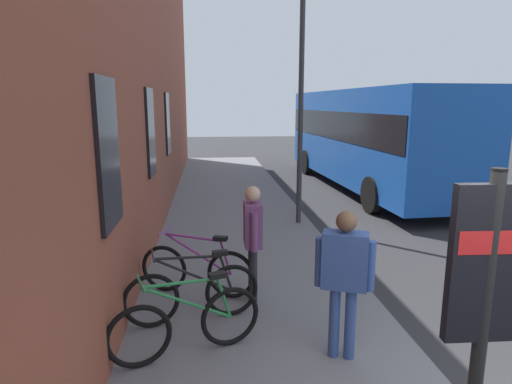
{
  "coord_description": "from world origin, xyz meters",
  "views": [
    {
      "loc": [
        -2.72,
        2.42,
        2.93
      ],
      "look_at": [
        4.26,
        1.65,
        1.48
      ],
      "focal_mm": 30.41,
      "sensor_mm": 36.0,
      "label": 1
    }
  ],
  "objects_px": {
    "bicycle_mid_rack": "(193,293)",
    "street_lamp": "(301,84)",
    "bicycle_far_end": "(187,324)",
    "pedestrian_near_bus": "(253,231)",
    "transit_info_sign": "(486,285)",
    "city_bus": "(367,133)",
    "pedestrian_by_facade": "(344,270)",
    "bicycle_under_window": "(197,270)"
  },
  "relations": [
    {
      "from": "bicycle_mid_rack",
      "to": "pedestrian_by_facade",
      "type": "height_order",
      "value": "pedestrian_by_facade"
    },
    {
      "from": "transit_info_sign",
      "to": "street_lamp",
      "type": "xyz_separation_m",
      "value": [
        7.35,
        -0.27,
        1.63
      ]
    },
    {
      "from": "bicycle_mid_rack",
      "to": "bicycle_under_window",
      "type": "xyz_separation_m",
      "value": [
        0.81,
        -0.04,
        -0.0
      ]
    },
    {
      "from": "transit_info_sign",
      "to": "city_bus",
      "type": "relative_size",
      "value": 0.23
    },
    {
      "from": "bicycle_under_window",
      "to": "bicycle_mid_rack",
      "type": "bearing_deg",
      "value": 177.53
    },
    {
      "from": "bicycle_under_window",
      "to": "transit_info_sign",
      "type": "relative_size",
      "value": 0.7
    },
    {
      "from": "bicycle_mid_rack",
      "to": "bicycle_under_window",
      "type": "height_order",
      "value": "same"
    },
    {
      "from": "pedestrian_near_bus",
      "to": "bicycle_under_window",
      "type": "bearing_deg",
      "value": 74.2
    },
    {
      "from": "city_bus",
      "to": "bicycle_far_end",
      "type": "bearing_deg",
      "value": 150.08
    },
    {
      "from": "bicycle_under_window",
      "to": "street_lamp",
      "type": "xyz_separation_m",
      "value": [
        3.8,
        -2.32,
        2.84
      ]
    },
    {
      "from": "bicycle_mid_rack",
      "to": "city_bus",
      "type": "relative_size",
      "value": 0.17
    },
    {
      "from": "bicycle_far_end",
      "to": "street_lamp",
      "type": "height_order",
      "value": "street_lamp"
    },
    {
      "from": "transit_info_sign",
      "to": "street_lamp",
      "type": "height_order",
      "value": "street_lamp"
    },
    {
      "from": "bicycle_mid_rack",
      "to": "street_lamp",
      "type": "distance_m",
      "value": 5.91
    },
    {
      "from": "bicycle_far_end",
      "to": "street_lamp",
      "type": "relative_size",
      "value": 0.31
    },
    {
      "from": "bicycle_far_end",
      "to": "bicycle_under_window",
      "type": "distance_m",
      "value": 1.6
    },
    {
      "from": "bicycle_mid_rack",
      "to": "city_bus",
      "type": "height_order",
      "value": "city_bus"
    },
    {
      "from": "bicycle_under_window",
      "to": "bicycle_far_end",
      "type": "bearing_deg",
      "value": 177.34
    },
    {
      "from": "pedestrian_by_facade",
      "to": "street_lamp",
      "type": "height_order",
      "value": "street_lamp"
    },
    {
      "from": "bicycle_under_window",
      "to": "city_bus",
      "type": "bearing_deg",
      "value": -34.12
    },
    {
      "from": "bicycle_far_end",
      "to": "bicycle_under_window",
      "type": "height_order",
      "value": "same"
    },
    {
      "from": "street_lamp",
      "to": "pedestrian_near_bus",
      "type": "bearing_deg",
      "value": 159.35
    },
    {
      "from": "bicycle_under_window",
      "to": "pedestrian_by_facade",
      "type": "distance_m",
      "value": 2.53
    },
    {
      "from": "city_bus",
      "to": "street_lamp",
      "type": "bearing_deg",
      "value": 143.72
    },
    {
      "from": "pedestrian_by_facade",
      "to": "pedestrian_near_bus",
      "type": "bearing_deg",
      "value": 27.84
    },
    {
      "from": "bicycle_mid_rack",
      "to": "transit_info_sign",
      "type": "xyz_separation_m",
      "value": [
        -2.74,
        -2.09,
        1.21
      ]
    },
    {
      "from": "bicycle_far_end",
      "to": "city_bus",
      "type": "distance_m",
      "value": 11.5
    },
    {
      "from": "city_bus",
      "to": "pedestrian_by_facade",
      "type": "relative_size",
      "value": 6.25
    },
    {
      "from": "city_bus",
      "to": "pedestrian_by_facade",
      "type": "xyz_separation_m",
      "value": [
        -10.11,
        3.98,
        -0.76
      ]
    },
    {
      "from": "transit_info_sign",
      "to": "street_lamp",
      "type": "bearing_deg",
      "value": -2.08
    },
    {
      "from": "city_bus",
      "to": "pedestrian_near_bus",
      "type": "bearing_deg",
      "value": 150.52
    },
    {
      "from": "bicycle_mid_rack",
      "to": "transit_info_sign",
      "type": "relative_size",
      "value": 0.73
    },
    {
      "from": "transit_info_sign",
      "to": "pedestrian_by_facade",
      "type": "distance_m",
      "value": 1.87
    },
    {
      "from": "bicycle_far_end",
      "to": "bicycle_mid_rack",
      "type": "xyz_separation_m",
      "value": [
        0.79,
        -0.04,
        0.0
      ]
    },
    {
      "from": "transit_info_sign",
      "to": "pedestrian_near_bus",
      "type": "bearing_deg",
      "value": 20.6
    },
    {
      "from": "bicycle_mid_rack",
      "to": "pedestrian_by_facade",
      "type": "bearing_deg",
      "value": -120.82
    },
    {
      "from": "pedestrian_near_bus",
      "to": "street_lamp",
      "type": "relative_size",
      "value": 0.31
    },
    {
      "from": "city_bus",
      "to": "street_lamp",
      "type": "relative_size",
      "value": 1.93
    },
    {
      "from": "bicycle_far_end",
      "to": "pedestrian_near_bus",
      "type": "height_order",
      "value": "pedestrian_near_bus"
    },
    {
      "from": "bicycle_far_end",
      "to": "pedestrian_near_bus",
      "type": "bearing_deg",
      "value": -32.54
    },
    {
      "from": "transit_info_sign",
      "to": "pedestrian_by_facade",
      "type": "relative_size",
      "value": 1.42
    },
    {
      "from": "bicycle_far_end",
      "to": "transit_info_sign",
      "type": "xyz_separation_m",
      "value": [
        -1.95,
        -2.13,
        1.21
      ]
    }
  ]
}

